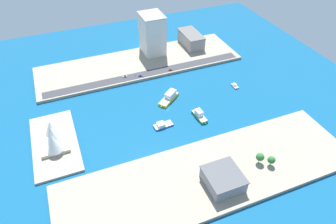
# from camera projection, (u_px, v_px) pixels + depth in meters

# --- Properties ---
(ground_plane) EXTENTS (440.00, 440.00, 0.00)m
(ground_plane) POSITION_uv_depth(u_px,v_px,m) (168.00, 108.00, 305.23)
(ground_plane) COLOR #145684
(quay_west) EXTENTS (70.00, 240.00, 2.97)m
(quay_west) POSITION_uv_depth(u_px,v_px,m) (210.00, 174.00, 240.39)
(quay_west) COLOR #9E937F
(quay_west) RESTS_ON ground_plane
(quay_east) EXTENTS (70.00, 240.00, 2.97)m
(quay_east) POSITION_uv_depth(u_px,v_px,m) (140.00, 63.00, 368.16)
(quay_east) COLOR #9E937F
(quay_east) RESTS_ON ground_plane
(peninsula_point) EXTENTS (80.06, 37.81, 2.00)m
(peninsula_point) POSITION_uv_depth(u_px,v_px,m) (55.00, 143.00, 267.03)
(peninsula_point) COLOR #A89E89
(peninsula_point) RESTS_ON ground_plane
(road_strip) EXTENTS (12.38, 228.00, 0.15)m
(road_strip) POSITION_uv_depth(u_px,v_px,m) (147.00, 74.00, 348.19)
(road_strip) COLOR #38383D
(road_strip) RESTS_ON quay_east
(catamaran_blue) EXTENTS (9.07, 19.50, 4.49)m
(catamaran_blue) POSITION_uv_depth(u_px,v_px,m) (163.00, 125.00, 284.07)
(catamaran_blue) COLOR blue
(catamaran_blue) RESTS_ON ground_plane
(ferry_yellow_fast) EXTENTS (23.36, 26.69, 8.10)m
(ferry_yellow_fast) POSITION_uv_depth(u_px,v_px,m) (169.00, 97.00, 314.26)
(ferry_yellow_fast) COLOR yellow
(ferry_yellow_fast) RESTS_ON ground_plane
(yacht_sleek_gray) EXTENTS (10.67, 4.95, 3.29)m
(yacht_sleek_gray) POSITION_uv_depth(u_px,v_px,m) (235.00, 86.00, 332.90)
(yacht_sleek_gray) COLOR #999EA3
(yacht_sleek_gray) RESTS_ON ground_plane
(ferry_green_doubledeck) EXTENTS (22.35, 8.24, 7.62)m
(ferry_green_doubledeck) POSITION_uv_depth(u_px,v_px,m) (199.00, 115.00, 292.86)
(ferry_green_doubledeck) COLOR #2D8C4C
(ferry_green_doubledeck) RESTS_ON ground_plane
(carpark_squat_concrete) EXTENTS (41.94, 21.28, 16.53)m
(carpark_squat_concrete) POSITION_uv_depth(u_px,v_px,m) (191.00, 39.00, 395.53)
(carpark_squat_concrete) COLOR gray
(carpark_squat_concrete) RESTS_ON quay_east
(warehouse_low_gray) EXTENTS (27.79, 26.63, 11.58)m
(warehouse_low_gray) POSITION_uv_depth(u_px,v_px,m) (223.00, 179.00, 227.77)
(warehouse_low_gray) COLOR gray
(warehouse_low_gray) RESTS_ON quay_west
(hotel_broad_white) EXTENTS (32.28, 26.45, 48.40)m
(hotel_broad_white) POSITION_uv_depth(u_px,v_px,m) (152.00, 34.00, 371.48)
(hotel_broad_white) COLOR silver
(hotel_broad_white) RESTS_ON quay_east
(hatchback_blue) EXTENTS (2.09, 4.80, 1.62)m
(hatchback_blue) POSITION_uv_depth(u_px,v_px,m) (140.00, 76.00, 343.29)
(hatchback_blue) COLOR black
(hatchback_blue) RESTS_ON road_strip
(van_white) EXTENTS (2.05, 5.00, 1.62)m
(van_white) POSITION_uv_depth(u_px,v_px,m) (125.00, 76.00, 342.09)
(van_white) COLOR black
(van_white) RESTS_ON road_strip
(pickup_red) EXTENTS (1.99, 4.39, 1.62)m
(pickup_red) POSITION_uv_depth(u_px,v_px,m) (170.00, 70.00, 352.78)
(pickup_red) COLOR black
(pickup_red) RESTS_ON road_strip
(traffic_light_waterfront) EXTENTS (0.36, 0.36, 6.50)m
(traffic_light_waterfront) POSITION_uv_depth(u_px,v_px,m) (136.00, 76.00, 335.99)
(traffic_light_waterfront) COLOR black
(traffic_light_waterfront) RESTS_ON quay_east
(opera_landmark) EXTENTS (37.01, 23.27, 21.44)m
(opera_landmark) POSITION_uv_depth(u_px,v_px,m) (53.00, 137.00, 259.78)
(opera_landmark) COLOR #BCAD93
(opera_landmark) RESTS_ON peninsula_point
(park_tree_cluster) EXTENTS (11.84, 13.38, 9.86)m
(park_tree_cluster) POSITION_uv_depth(u_px,v_px,m) (265.00, 158.00, 242.88)
(park_tree_cluster) COLOR brown
(park_tree_cluster) RESTS_ON quay_west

